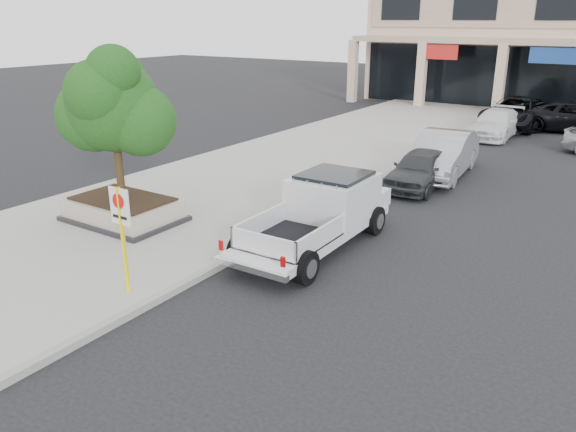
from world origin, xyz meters
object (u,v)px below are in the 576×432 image
object	(u,v)px
curb_car_d	(515,113)
lot_car_d	(576,117)
no_parking_sign	(122,226)
curb_car_a	(420,169)
planter_tree	(121,105)
planter	(124,209)
pickup_truck	(314,216)
curb_car_b	(442,154)
curb_car_c	(496,124)

from	to	relation	value
curb_car_d	lot_car_d	distance (m)	2.93
no_parking_sign	curb_car_a	size ratio (longest dim) A/B	0.59
planter_tree	curb_car_d	world-z (taller)	planter_tree
planter	curb_car_d	world-z (taller)	curb_car_d
planter	planter_tree	distance (m)	2.95
no_parking_sign	curb_car_d	world-z (taller)	no_parking_sign
pickup_truck	curb_car_b	distance (m)	8.74
no_parking_sign	curb_car_c	xyz separation A→B (m)	(1.96, 21.79, -0.96)
curb_car_c	planter	bearing A→B (deg)	-105.44
curb_car_b	curb_car_c	world-z (taller)	curb_car_b
planter	curb_car_b	bearing A→B (deg)	60.85
pickup_truck	lot_car_d	bearing A→B (deg)	80.69
pickup_truck	curb_car_d	xyz separation A→B (m)	(0.32, 20.49, -0.07)
curb_car_a	curb_car_c	xyz separation A→B (m)	(-0.11, 10.50, 0.01)
no_parking_sign	lot_car_d	distance (m)	26.00
planter_tree	no_parking_sign	bearing A→B (deg)	-42.55
no_parking_sign	pickup_truck	size ratio (longest dim) A/B	0.41
curb_car_b	lot_car_d	xyz separation A→B (m)	(2.86, 12.23, -0.04)
curb_car_a	curb_car_c	distance (m)	10.50
curb_car_a	curb_car_b	size ratio (longest dim) A/B	0.78
pickup_truck	curb_car_c	world-z (taller)	pickup_truck
curb_car_c	lot_car_d	distance (m)	4.82
pickup_truck	lot_car_d	world-z (taller)	pickup_truck
no_parking_sign	curb_car_d	bearing A→B (deg)	85.06
planter_tree	curb_car_c	size ratio (longest dim) A/B	0.86
lot_car_d	curb_car_c	bearing A→B (deg)	126.83
lot_car_d	curb_car_d	bearing A→B (deg)	85.98
planter	no_parking_sign	xyz separation A→B (m)	(3.54, -2.97, 1.16)
curb_car_c	curb_car_d	world-z (taller)	curb_car_d
planter	no_parking_sign	world-z (taller)	no_parking_sign
curb_car_b	lot_car_d	distance (m)	12.56
planter	curb_car_b	distance (m)	11.78
planter_tree	pickup_truck	size ratio (longest dim) A/B	0.71
no_parking_sign	planter_tree	bearing A→B (deg)	137.45
planter	curb_car_b	size ratio (longest dim) A/B	0.64
planter	curb_car_c	xyz separation A→B (m)	(5.51, 18.81, 0.20)
curb_car_d	lot_car_d	size ratio (longest dim) A/B	1.04
planter	planter_tree	world-z (taller)	planter_tree
planter_tree	no_parking_sign	distance (m)	4.96
pickup_truck	curb_car_d	size ratio (longest dim) A/B	0.96
planter_tree	pickup_truck	world-z (taller)	planter_tree
planter	lot_car_d	distance (m)	24.10
curb_car_c	curb_car_d	size ratio (longest dim) A/B	0.80
planter	lot_car_d	world-z (taller)	lot_car_d
curb_car_a	no_parking_sign	bearing A→B (deg)	-103.04
curb_car_b	lot_car_d	size ratio (longest dim) A/B	0.89
curb_car_a	curb_car_d	bearing A→B (deg)	87.02
curb_car_a	curb_car_d	world-z (taller)	curb_car_d
curb_car_a	curb_car_d	distance (m)	13.73
planter	pickup_truck	size ratio (longest dim) A/B	0.57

